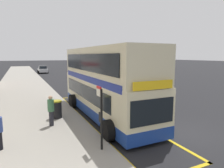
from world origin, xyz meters
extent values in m
plane|color=black|center=(0.00, 32.00, 0.00)|extent=(260.00, 260.00, 0.00)
cube|color=gray|center=(-7.00, 32.00, 0.07)|extent=(6.00, 76.00, 0.14)
cube|color=beige|center=(-2.45, 4.41, 1.35)|extent=(2.44, 10.27, 2.30)
cube|color=beige|center=(-2.45, 4.41, 3.45)|extent=(2.42, 10.07, 1.90)
cube|color=navy|center=(-2.45, 4.41, 0.50)|extent=(2.46, 10.29, 0.60)
cube|color=navy|center=(-2.45, 4.41, 2.52)|extent=(2.47, 9.45, 0.36)
cube|color=black|center=(-3.69, 4.81, 1.65)|extent=(0.04, 8.22, 0.90)
cube|color=black|center=(-3.69, 4.41, 3.50)|extent=(0.04, 9.04, 1.00)
cube|color=black|center=(-2.45, -0.75, 1.60)|extent=(2.15, 0.04, 1.10)
cube|color=yellow|center=(-2.45, -0.75, 2.72)|extent=(1.95, 0.04, 0.36)
cylinder|color=black|center=(-3.76, 0.71, 0.50)|extent=(0.56, 1.00, 1.00)
cylinder|color=black|center=(-1.14, 0.71, 0.50)|extent=(0.56, 1.00, 1.00)
cylinder|color=black|center=(-3.76, 7.24, 0.50)|extent=(0.56, 1.00, 1.00)
cylinder|color=black|center=(-1.14, 7.24, 0.50)|extent=(0.56, 1.00, 1.00)
cube|color=gold|center=(-3.92, 4.12, 0.01)|extent=(0.16, 13.62, 0.01)
cube|color=gold|center=(-1.23, 4.12, 0.01)|extent=(0.16, 13.62, 0.01)
cube|color=gold|center=(-2.57, 10.85, 0.01)|extent=(2.85, 0.16, 0.01)
cylinder|color=black|center=(-4.50, -0.17, 1.38)|extent=(0.09, 0.09, 2.48)
cube|color=silver|center=(-4.50, 0.09, 2.44)|extent=(0.05, 0.42, 0.30)
cube|color=red|center=(-4.50, 0.09, 2.64)|extent=(0.05, 0.42, 0.10)
cube|color=black|center=(-4.50, -0.07, 1.44)|extent=(0.06, 0.28, 0.40)
cube|color=#B2B5BA|center=(-2.62, 39.31, 0.66)|extent=(1.76, 4.20, 0.72)
cube|color=black|center=(-2.62, 39.21, 1.32)|extent=(1.52, 1.90, 0.60)
cylinder|color=black|center=(-3.56, 40.61, 0.30)|extent=(0.22, 0.60, 0.60)
cylinder|color=black|center=(-1.69, 40.61, 0.30)|extent=(0.22, 0.60, 0.60)
cylinder|color=black|center=(-3.56, 38.01, 0.30)|extent=(0.22, 0.60, 0.60)
cylinder|color=black|center=(-1.69, 38.01, 0.30)|extent=(0.22, 0.60, 0.60)
cylinder|color=#26262D|center=(-5.93, 3.52, 0.54)|extent=(0.24, 0.24, 0.81)
cylinder|color=#3F724C|center=(-5.93, 3.52, 1.27)|extent=(0.34, 0.34, 0.64)
sphere|color=tan|center=(-5.93, 3.52, 1.69)|extent=(0.22, 0.22, 0.22)
cylinder|color=black|center=(-5.43, 4.75, 0.64)|extent=(0.59, 0.59, 1.00)
cylinder|color=#A5991E|center=(-5.43, 4.75, 1.18)|extent=(0.62, 0.62, 0.08)
camera|label=1|loc=(-7.33, -7.11, 3.91)|focal=31.41mm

